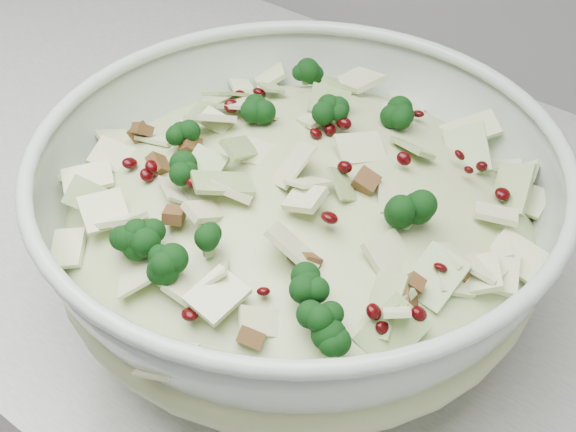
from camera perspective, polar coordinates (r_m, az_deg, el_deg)
The scene contains 2 objects.
mixing_bowl at distance 0.56m, azimuth 0.72°, elevation -0.90°, with size 0.43×0.43×0.14m.
salad at distance 0.54m, azimuth 0.74°, elevation 0.91°, with size 0.33×0.33×0.14m.
Camera 1 is at (-0.17, 1.27, 1.35)m, focal length 50.00 mm.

